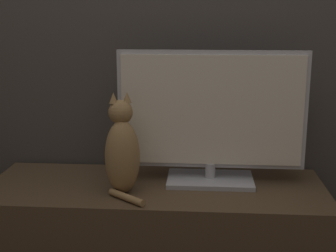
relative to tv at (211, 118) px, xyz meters
The scene contains 3 objects.
tv_stand 0.58m from the tv, 164.53° to the right, with size 1.47×0.54×0.47m.
tv is the anchor object (origin of this frame).
cat 0.41m from the tv, 157.19° to the right, with size 0.20×0.25×0.42m.
Camera 1 is at (0.20, -1.00, 1.20)m, focal length 50.00 mm.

